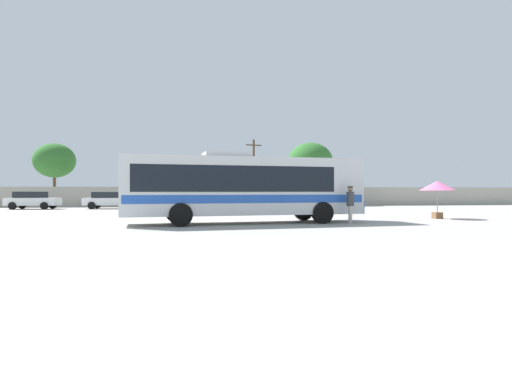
% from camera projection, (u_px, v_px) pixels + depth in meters
% --- Properties ---
extents(ground_plane, '(300.00, 300.00, 0.00)m').
position_uv_depth(ground_plane, '(215.00, 213.00, 30.68)').
color(ground_plane, '#A3A099').
extents(perimeter_wall, '(80.00, 0.30, 1.97)m').
position_uv_depth(perimeter_wall, '(208.00, 197.00, 42.97)').
color(perimeter_wall, '#9E998C').
rests_on(perimeter_wall, ground_plane).
extents(coach_bus_silver_blue, '(11.71, 3.83, 3.38)m').
position_uv_depth(coach_bus_silver_blue, '(242.00, 186.00, 20.40)').
color(coach_bus_silver_blue, silver).
rests_on(coach_bus_silver_blue, ground_plane).
extents(attendant_by_bus_door, '(0.43, 0.43, 1.78)m').
position_uv_depth(attendant_by_bus_door, '(350.00, 203.00, 19.93)').
color(attendant_by_bus_door, '#B7B2A8').
rests_on(attendant_by_bus_door, ground_plane).
extents(vendor_umbrella_secondary_pink, '(1.96, 1.96, 2.13)m').
position_uv_depth(vendor_umbrella_secondary_pink, '(437.00, 187.00, 23.89)').
color(vendor_umbrella_secondary_pink, gray).
rests_on(vendor_umbrella_secondary_pink, ground_plane).
extents(parked_car_leftmost_white, '(4.30, 2.22, 1.51)m').
position_uv_depth(parked_car_leftmost_white, '(32.00, 200.00, 36.47)').
color(parked_car_leftmost_white, silver).
rests_on(parked_car_leftmost_white, ground_plane).
extents(parked_car_second_white, '(4.49, 2.16, 1.48)m').
position_uv_depth(parked_car_second_white, '(110.00, 200.00, 37.26)').
color(parked_car_second_white, silver).
rests_on(parked_car_second_white, ground_plane).
extents(parked_car_third_white, '(4.15, 2.13, 1.51)m').
position_uv_depth(parked_car_third_white, '(177.00, 199.00, 38.45)').
color(parked_car_third_white, silver).
rests_on(parked_car_third_white, ground_plane).
extents(utility_pole_near, '(1.78, 0.55, 7.19)m').
position_uv_depth(utility_pole_near, '(254.00, 171.00, 46.36)').
color(utility_pole_near, '#4C3823').
rests_on(utility_pole_near, ground_plane).
extents(roadside_tree_left, '(4.34, 4.34, 6.69)m').
position_uv_depth(roadside_tree_left, '(54.00, 161.00, 45.47)').
color(roadside_tree_left, brown).
rests_on(roadside_tree_left, ground_plane).
extents(roadside_tree_midleft, '(3.25, 3.25, 5.53)m').
position_uv_depth(roadside_tree_midleft, '(175.00, 168.00, 47.59)').
color(roadside_tree_midleft, brown).
rests_on(roadside_tree_midleft, ground_plane).
extents(roadside_tree_midright, '(3.29, 3.29, 5.29)m').
position_uv_depth(roadside_tree_midright, '(215.00, 170.00, 46.22)').
color(roadside_tree_midright, brown).
rests_on(roadside_tree_midright, ground_plane).
extents(roadside_tree_right, '(4.97, 4.97, 6.94)m').
position_uv_depth(roadside_tree_right, '(310.00, 162.00, 47.04)').
color(roadside_tree_right, brown).
rests_on(roadside_tree_right, ground_plane).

